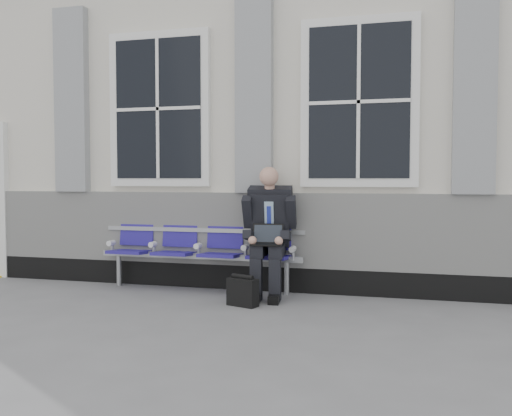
% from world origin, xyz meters
% --- Properties ---
extents(ground, '(70.00, 70.00, 0.00)m').
position_xyz_m(ground, '(0.00, 0.00, 0.00)').
color(ground, slate).
rests_on(ground, ground).
extents(station_building, '(14.40, 4.40, 4.49)m').
position_xyz_m(station_building, '(-0.02, 3.47, 2.22)').
color(station_building, silver).
rests_on(station_building, ground).
extents(bench, '(2.60, 0.47, 0.91)m').
position_xyz_m(bench, '(-1.56, 1.32, 0.55)').
color(bench, '#9EA0A3').
rests_on(bench, ground).
extents(businessman, '(0.65, 0.87, 1.51)m').
position_xyz_m(businessman, '(-0.65, 1.18, 0.80)').
color(businessman, black).
rests_on(businessman, ground).
extents(briefcase, '(0.36, 0.24, 0.34)m').
position_xyz_m(briefcase, '(-0.79, 0.58, 0.16)').
color(briefcase, black).
rests_on(briefcase, ground).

